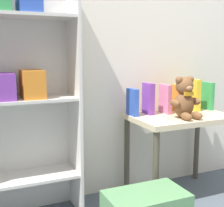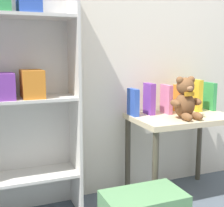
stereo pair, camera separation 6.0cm
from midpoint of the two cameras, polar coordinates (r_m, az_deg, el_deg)
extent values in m
cube|color=silver|center=(2.36, 5.29, 14.41)|extent=(4.80, 0.06, 2.50)
cube|color=beige|center=(2.00, -6.04, 1.29)|extent=(0.02, 0.28, 1.52)
cube|color=beige|center=(2.07, -16.31, 1.21)|extent=(0.71, 0.02, 1.52)
cube|color=beige|center=(2.06, -15.29, -12.79)|extent=(0.67, 0.26, 0.02)
cube|color=beige|center=(1.94, -15.92, 0.70)|extent=(0.67, 0.26, 0.02)
cube|color=beige|center=(1.93, -16.60, 15.18)|extent=(0.67, 0.26, 0.02)
cube|color=purple|center=(1.91, -18.48, 3.02)|extent=(0.13, 0.20, 0.15)
cube|color=orange|center=(1.92, -13.52, 3.51)|extent=(0.13, 0.20, 0.17)
cube|color=beige|center=(2.25, 13.35, -2.57)|extent=(0.70, 0.46, 0.04)
cylinder|color=#494233|center=(2.01, 8.75, -12.92)|extent=(0.04, 0.04, 0.57)
cylinder|color=#494233|center=(2.34, 3.64, -9.52)|extent=(0.04, 0.04, 0.57)
cylinder|color=#494233|center=(2.67, 16.25, -7.49)|extent=(0.04, 0.04, 0.57)
ellipsoid|color=brown|center=(2.15, 13.91, -0.31)|extent=(0.15, 0.11, 0.17)
sphere|color=brown|center=(2.13, 14.05, 3.08)|extent=(0.12, 0.12, 0.12)
sphere|color=brown|center=(2.10, 13.11, 4.16)|extent=(0.05, 0.05, 0.05)
sphere|color=brown|center=(2.16, 15.05, 4.21)|extent=(0.05, 0.05, 0.05)
ellipsoid|color=#9B6842|center=(2.09, 14.84, 2.68)|extent=(0.05, 0.04, 0.04)
ellipsoid|color=brown|center=(2.09, 12.31, 0.06)|extent=(0.05, 0.10, 0.05)
ellipsoid|color=brown|center=(2.19, 15.92, 0.33)|extent=(0.05, 0.10, 0.05)
ellipsoid|color=brown|center=(2.07, 14.30, -2.40)|extent=(0.05, 0.10, 0.05)
ellipsoid|color=brown|center=(2.12, 16.07, -2.21)|extent=(0.05, 0.10, 0.05)
cube|color=#C68419|center=(2.10, 14.76, 1.69)|extent=(0.07, 0.02, 0.03)
cube|color=#2D51B7|center=(2.17, 4.67, 0.23)|extent=(0.04, 0.12, 0.19)
cube|color=purple|center=(2.23, 7.59, 0.85)|extent=(0.04, 0.12, 0.22)
cube|color=#D17093|center=(2.28, 10.63, 0.79)|extent=(0.03, 0.13, 0.21)
cube|color=orange|center=(2.37, 12.91, 0.93)|extent=(0.04, 0.12, 0.20)
cube|color=gold|center=(2.43, 15.65, 1.47)|extent=(0.04, 0.13, 0.24)
cube|color=#33934C|center=(2.51, 18.06, 1.28)|extent=(0.03, 0.13, 0.21)
camera|label=1|loc=(0.03, -89.16, 0.14)|focal=50.00mm
camera|label=2|loc=(0.03, 90.84, -0.14)|focal=50.00mm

